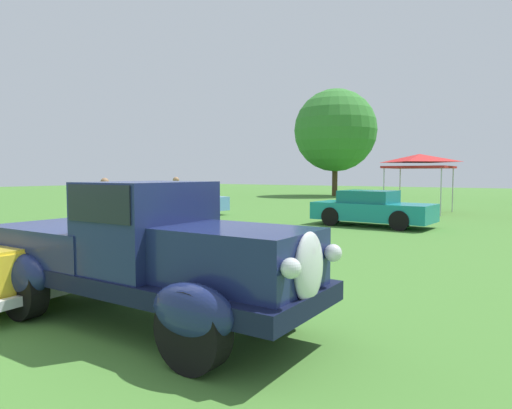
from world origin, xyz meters
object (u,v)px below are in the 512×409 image
feature_pickup_truck (143,251)px  spectator_between_cars (176,199)px  show_car_teal (371,209)px  show_car_skyblue (185,200)px  canopy_tent_left_field (419,160)px  spectator_near_truck (105,207)px

feature_pickup_truck → spectator_between_cars: size_ratio=2.78×
spectator_between_cars → feature_pickup_truck: bearing=-47.9°
show_car_teal → spectator_between_cars: size_ratio=2.40×
spectator_between_cars → show_car_teal: bearing=33.1°
feature_pickup_truck → show_car_teal: (-1.29, 11.36, -0.27)m
show_car_skyblue → spectator_between_cars: (3.06, -3.67, 0.31)m
show_car_skyblue → canopy_tent_left_field: (8.61, 6.48, 1.82)m
show_car_teal → spectator_near_truck: size_ratio=2.40×
feature_pickup_truck → canopy_tent_left_field: bearing=94.4°
feature_pickup_truck → canopy_tent_left_field: 17.94m
spectator_near_truck → feature_pickup_truck: bearing=-33.9°
show_car_teal → spectator_between_cars: bearing=-146.9°
show_car_skyblue → spectator_between_cars: 4.79m
feature_pickup_truck → spectator_between_cars: (-6.93, 7.68, 0.04)m
show_car_skyblue → spectator_between_cars: size_ratio=2.43×
show_car_skyblue → spectator_near_truck: size_ratio=2.43×
show_car_skyblue → canopy_tent_left_field: bearing=36.9°
show_car_skyblue → show_car_teal: same height
show_car_skyblue → spectator_near_truck: spectator_near_truck is taller
show_car_teal → spectator_near_truck: bearing=-123.0°
feature_pickup_truck → spectator_near_truck: bearing=146.1°
show_car_skyblue → canopy_tent_left_field: canopy_tent_left_field is taller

